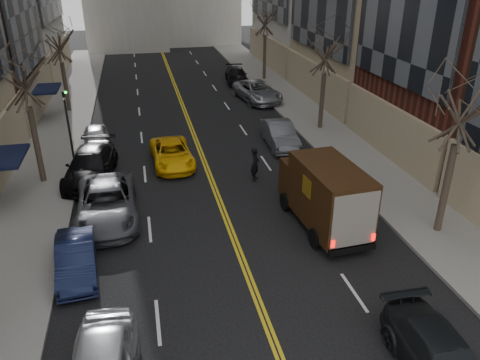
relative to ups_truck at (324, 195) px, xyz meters
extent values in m
cube|color=slate|center=(-13.08, 14.36, -1.48)|extent=(4.00, 66.00, 0.15)
cube|color=slate|center=(4.92, 14.36, -1.48)|extent=(4.00, 66.00, 0.15)
cube|color=black|center=(-14.08, 5.36, 0.84)|extent=(2.00, 3.00, 0.15)
cube|color=black|center=(-14.08, 18.36, 0.84)|extent=(2.00, 3.00, 0.15)
cube|color=black|center=(-14.98, 18.36, -0.21)|extent=(0.20, 3.00, 2.50)
cylinder|color=#382D23|center=(-12.88, 7.36, 0.62)|extent=(0.30, 0.30, 4.05)
cylinder|color=#382D23|center=(-12.88, 20.36, 0.44)|extent=(0.30, 0.30, 3.69)
cylinder|color=#382D23|center=(4.72, -1.64, 0.57)|extent=(0.30, 0.30, 3.96)
cylinder|color=#382D23|center=(4.72, 12.36, 0.48)|extent=(0.30, 0.30, 3.78)
cylinder|color=#382D23|center=(4.72, 27.36, 0.66)|extent=(0.30, 0.30, 4.14)
cylinder|color=black|center=(-11.48, 9.36, 0.49)|extent=(0.12, 0.12, 3.80)
imported|color=black|center=(-11.48, 9.36, 2.84)|extent=(0.15, 0.18, 0.90)
sphere|color=#0CE526|center=(-11.33, 9.26, 2.79)|extent=(0.14, 0.14, 0.14)
cube|color=black|center=(0.00, 0.00, -1.07)|extent=(2.32, 5.76, 0.26)
cube|color=black|center=(-0.14, 2.07, -0.19)|extent=(2.17, 1.64, 1.85)
cube|color=black|center=(0.03, -0.49, 0.21)|extent=(2.41, 4.46, 2.65)
cube|color=black|center=(0.19, -2.71, -1.07)|extent=(2.03, 0.30, 0.26)
cube|color=red|center=(-0.69, -2.79, -0.67)|extent=(0.16, 0.06, 0.31)
cube|color=red|center=(1.07, -2.67, -0.67)|extent=(0.16, 0.06, 0.31)
cube|color=gold|center=(-1.04, -0.51, 0.74)|extent=(0.09, 0.79, 0.79)
cube|color=gold|center=(1.10, -0.37, 0.74)|extent=(0.09, 0.79, 0.79)
cylinder|color=black|center=(-1.16, 1.78, -1.13)|extent=(0.30, 0.86, 0.85)
cylinder|color=black|center=(0.91, 1.92, -1.13)|extent=(0.30, 0.86, 0.85)
cylinder|color=black|center=(-0.94, -1.57, -1.13)|extent=(0.30, 0.86, 0.85)
cylinder|color=black|center=(1.14, -1.43, -1.13)|extent=(0.30, 0.86, 0.85)
cube|color=black|center=(0.12, -8.05, -0.31)|extent=(0.13, 0.04, 0.09)
cube|color=blue|center=(0.12, -8.08, -0.31)|extent=(0.10, 0.01, 0.06)
imported|color=yellow|center=(-5.94, 8.37, -0.89)|extent=(2.45, 4.91, 1.34)
imported|color=black|center=(-1.76, 5.31, -0.63)|extent=(0.68, 0.80, 1.85)
imported|color=#101633|center=(-10.38, -1.29, -0.90)|extent=(1.77, 4.12, 1.32)
imported|color=#44454B|center=(-9.38, 2.67, -0.75)|extent=(2.85, 5.85, 1.60)
imported|color=black|center=(-10.38, 7.30, -0.74)|extent=(3.00, 5.85, 1.62)
imported|color=#999CA0|center=(-10.38, 11.99, -0.88)|extent=(1.83, 4.03, 1.34)
imported|color=#4F5157|center=(1.02, 9.90, -0.79)|extent=(1.79, 4.69, 1.53)
imported|color=#9FA1A6|center=(2.22, 20.30, -0.74)|extent=(3.47, 6.16, 1.62)
imported|color=black|center=(1.82, 26.85, -0.86)|extent=(2.47, 4.99, 1.40)
camera|label=1|loc=(-7.50, -16.90, 9.35)|focal=35.00mm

